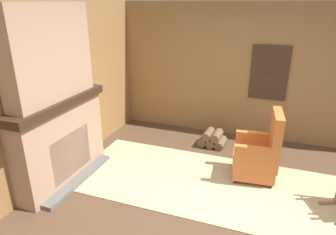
% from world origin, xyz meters
% --- Properties ---
extents(ground_plane, '(14.00, 14.00, 0.00)m').
position_xyz_m(ground_plane, '(0.00, 0.00, 0.00)').
color(ground_plane, '#4C3523').
extents(wood_panel_wall_left, '(0.06, 5.53, 2.48)m').
position_xyz_m(wood_panel_wall_left, '(-2.50, 0.00, 1.24)').
color(wood_panel_wall_left, olive).
rests_on(wood_panel_wall_left, ground).
extents(wood_panel_wall_back, '(5.53, 0.09, 2.48)m').
position_xyz_m(wood_panel_wall_back, '(0.01, 2.50, 1.24)').
color(wood_panel_wall_back, olive).
rests_on(wood_panel_wall_back, ground).
extents(fireplace_hearth, '(0.53, 1.70, 1.24)m').
position_xyz_m(fireplace_hearth, '(-2.29, 0.00, 0.62)').
color(fireplace_hearth, '#9E7A60').
rests_on(fireplace_hearth, ground).
extents(chimney_breast, '(0.28, 1.40, 1.22)m').
position_xyz_m(chimney_breast, '(-2.31, 0.00, 1.85)').
color(chimney_breast, '#9E7A60').
rests_on(chimney_breast, fireplace_hearth).
extents(area_rug, '(4.11, 1.68, 0.01)m').
position_xyz_m(area_rug, '(-0.18, 0.58, 0.01)').
color(area_rug, tan).
rests_on(area_rug, ground).
extents(armchair, '(0.67, 0.65, 1.05)m').
position_xyz_m(armchair, '(0.36, 0.99, 0.38)').
color(armchair, '#C6662D').
rests_on(armchair, ground).
extents(firewood_stack, '(0.49, 0.39, 0.29)m').
position_xyz_m(firewood_stack, '(-0.49, 1.82, 0.13)').
color(firewood_stack, brown).
rests_on(firewood_stack, ground).
extents(oil_lamp_vase, '(0.10, 0.10, 0.27)m').
position_xyz_m(oil_lamp_vase, '(-2.34, -0.57, 1.34)').
color(oil_lamp_vase, '#47708E').
rests_on(oil_lamp_vase, fireplace_hearth).
extents(storage_case, '(0.17, 0.21, 0.14)m').
position_xyz_m(storage_case, '(-2.34, 0.11, 1.31)').
color(storage_case, gray).
rests_on(storage_case, fireplace_hearth).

